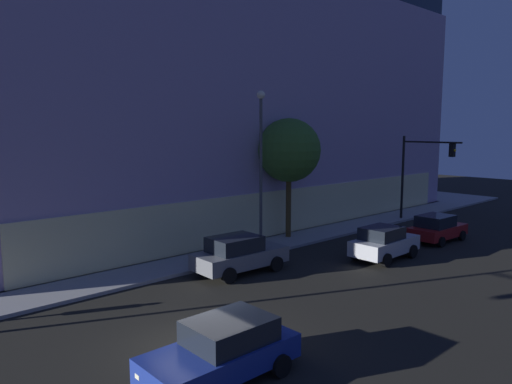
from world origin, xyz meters
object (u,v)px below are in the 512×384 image
Objects in this scene: street_lamp_sidewalk at (261,152)px; car_blue at (223,350)px; modern_building at (198,90)px; traffic_light_far_corner at (420,164)px; car_red at (437,228)px; sidewalk_tree at (289,151)px; car_silver at (384,243)px; car_grey at (239,254)px.

street_lamp_sidewalk is 14.11m from car_blue.
modern_building is 27.57m from car_blue.
traffic_light_far_corner reaches higher than car_red.
street_lamp_sidewalk reaches higher than car_blue.
sidewalk_tree is at bearing -97.44° from modern_building.
car_blue is (-9.79, -9.05, -4.63)m from street_lamp_sidewalk.
sidewalk_tree is at bearing 133.58° from car_red.
street_lamp_sidewalk is 7.93m from car_silver.
sidewalk_tree is 7.95m from car_silver.
car_grey is 13.26m from car_red.
car_red is at bearing -140.53° from traffic_light_far_corner.
sidewalk_tree is (3.47, 1.26, -0.05)m from street_lamp_sidewalk.
street_lamp_sidewalk is at bearing 173.90° from traffic_light_far_corner.
car_blue is at bearing -132.83° from car_grey.
car_silver is 1.00× the size of car_red.
car_silver is at bearing -24.49° from car_grey.
modern_building is 6.38× the size of traffic_light_far_corner.
sidewalk_tree is (-1.47, -11.23, -4.32)m from modern_building.
modern_building is at bearing 60.47° from car_grey.
street_lamp_sidewalk is 1.99× the size of car_blue.
street_lamp_sidewalk reaches higher than car_red.
traffic_light_far_corner is at bearing -6.10° from street_lamp_sidewalk.
traffic_light_far_corner reaches higher than car_silver.
modern_building reaches higher than car_grey.
street_lamp_sidewalk reaches higher than traffic_light_far_corner.
car_silver is at bearing -159.89° from traffic_light_far_corner.
car_blue is 19.76m from car_red.
modern_building is at bearing 123.04° from traffic_light_far_corner.
car_red is at bearing -13.61° from car_grey.
modern_building reaches higher than car_blue.
traffic_light_far_corner reaches higher than car_grey.
modern_building is at bearing 86.22° from car_silver.
car_silver is (-10.28, -3.76, -3.35)m from traffic_light_far_corner.
traffic_light_far_corner is 17.66m from car_grey.
car_blue is at bearing -124.36° from modern_building.
street_lamp_sidewalk is at bearing -111.56° from modern_building.
car_blue is 1.05× the size of car_red.
modern_building is 9.47× the size of car_silver.
modern_building reaches higher than sidewalk_tree.
modern_building is at bearing 68.44° from street_lamp_sidewalk.
car_blue is 1.05× the size of car_silver.
street_lamp_sidewalk reaches higher than car_grey.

